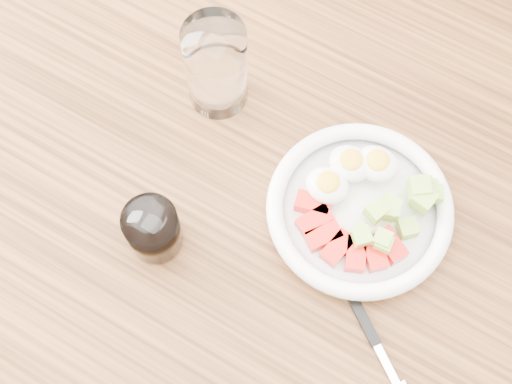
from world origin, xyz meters
TOP-DOWN VIEW (x-y plane):
  - ground at (0.00, 0.00)m, footprint 4.00×4.00m
  - dining_table at (0.00, 0.00)m, footprint 1.50×0.90m
  - bowl at (0.11, 0.06)m, footprint 0.23×0.23m
  - fork at (0.18, -0.06)m, footprint 0.16×0.12m
  - water_glass at (-0.13, 0.12)m, footprint 0.08×0.08m
  - coffee_glass at (-0.09, -0.09)m, footprint 0.06×0.06m

SIDE VIEW (x-z plane):
  - ground at x=0.00m, z-range 0.00..0.00m
  - dining_table at x=0.00m, z-range 0.28..1.05m
  - fork at x=0.18m, z-range 0.77..0.78m
  - bowl at x=0.11m, z-range 0.76..0.82m
  - coffee_glass at x=-0.09m, z-range 0.77..0.84m
  - water_glass at x=-0.13m, z-range 0.77..0.91m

